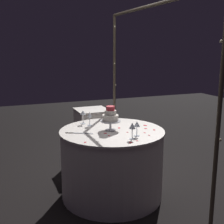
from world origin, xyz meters
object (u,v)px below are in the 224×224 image
wine_glass_0 (90,116)px  wine_glass_1 (83,113)px  wine_glass_2 (137,125)px  cake_knife (77,133)px  tiered_cake (110,117)px  wine_glass_3 (132,127)px  main_table (112,163)px  side_table (92,135)px  decorative_arch (152,70)px

wine_glass_0 → wine_glass_1: size_ratio=0.98×
wine_glass_2 → cake_knife: size_ratio=0.56×
tiered_cake → wine_glass_0: 0.31m
tiered_cake → wine_glass_3: 0.38m
wine_glass_0 → wine_glass_2: (0.57, 0.31, -0.00)m
main_table → wine_glass_1: bearing=-151.2°
wine_glass_2 → main_table: bearing=-153.4°
wine_glass_1 → cake_knife: bearing=-25.3°
side_table → wine_glass_1: 0.92m
main_table → cake_knife: (-0.02, -0.38, 0.38)m
wine_glass_3 → cake_knife: size_ratio=0.62×
wine_glass_0 → cake_knife: (0.25, -0.22, -0.11)m
decorative_arch → wine_glass_0: 0.86m
side_table → wine_glass_0: (0.81, -0.29, 0.49)m
main_table → wine_glass_2: 0.60m
main_table → wine_glass_3: size_ratio=6.88×
wine_glass_3 → cake_knife: (-0.39, -0.44, -0.12)m
decorative_arch → main_table: 1.12m
tiered_cake → wine_glass_3: (0.37, 0.08, -0.03)m
side_table → wine_glass_0: bearing=-19.9°
wine_glass_0 → tiered_cake: bearing=28.0°
main_table → tiered_cake: tiered_cake is taller
wine_glass_3 → decorative_arch: bearing=132.2°
side_table → tiered_cake: (1.08, -0.15, 0.52)m
side_table → wine_glass_2: size_ratio=5.13×
side_table → wine_glass_1: (0.70, -0.34, 0.50)m
wine_glass_2 → wine_glass_3: 0.12m
side_table → tiered_cake: 1.21m
decorative_arch → wine_glass_1: 0.93m
tiered_cake → wine_glass_2: tiered_cake is taller
cake_knife → wine_glass_0: bearing=139.3°
wine_glass_1 → wine_glass_3: wine_glass_3 is taller
tiered_cake → wine_glass_3: bearing=12.0°
wine_glass_1 → main_table: bearing=28.8°
main_table → side_table: size_ratio=1.47×
decorative_arch → main_table: size_ratio=1.95×
main_table → wine_glass_0: 0.59m
wine_glass_3 → side_table: bearing=177.3°
tiered_cake → wine_glass_0: tiered_cake is taller
wine_glass_2 → wine_glass_0: bearing=-151.2°
wine_glass_1 → cake_knife: size_ratio=0.61×
side_table → wine_glass_3: size_ratio=4.70×
decorative_arch → wine_glass_3: bearing=-47.8°
wine_glass_0 → wine_glass_2: bearing=28.8°
tiered_cake → wine_glass_1: bearing=-153.4°
main_table → wine_glass_3: (0.37, 0.06, 0.50)m
tiered_cake → wine_glass_1: (-0.38, -0.19, -0.03)m
wine_glass_2 → cake_knife: wine_glass_2 is taller
decorative_arch → cake_knife: bearing=-91.3°
wine_glass_2 → cake_knife: 0.63m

